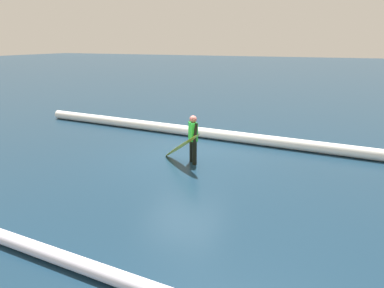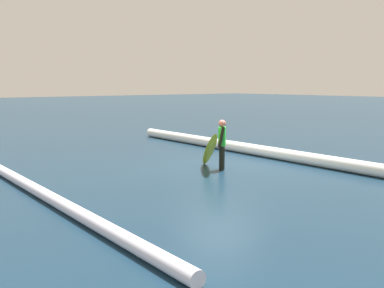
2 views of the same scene
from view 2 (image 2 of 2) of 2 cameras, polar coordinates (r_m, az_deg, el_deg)
ground_plane at (r=14.27m, az=3.40°, el=-2.80°), size 153.56×153.56×0.00m
surfer at (r=13.58m, az=3.77°, el=0.26°), size 0.37×0.56×1.50m
surfboard at (r=13.65m, az=2.21°, el=-0.76°), size 1.74×1.20×1.21m
wave_crest_foreground at (r=14.88m, az=14.67°, el=-1.84°), size 19.64×1.43×0.39m
wave_crest_midground at (r=13.04m, az=-21.63°, el=-3.74°), size 16.20×0.91×0.26m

